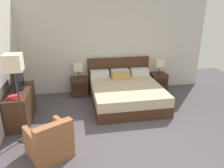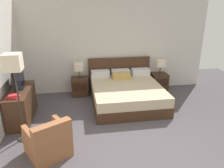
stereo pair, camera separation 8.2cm
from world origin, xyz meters
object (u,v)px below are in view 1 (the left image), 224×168
at_px(book_blue_cover, 13,96).
at_px(armchair_by_window, 50,142).
at_px(dresser, 21,105).
at_px(book_red_cover, 13,98).
at_px(table_lamp_right, 160,63).
at_px(tv, 18,76).
at_px(bed, 126,92).
at_px(floor_lamp, 14,69).
at_px(nightstand_right, 158,82).
at_px(nightstand_left, 79,87).
at_px(table_lamp_left, 78,67).

xyz_separation_m(book_blue_cover, armchair_by_window, (0.77, -1.00, -0.54)).
relative_size(dresser, book_red_cover, 5.35).
relative_size(table_lamp_right, tv, 0.52).
bearing_deg(book_red_cover, bed, 20.88).
distance_m(tv, armchair_by_window, 1.91).
bearing_deg(dresser, floor_lamp, -77.17).
bearing_deg(book_red_cover, nightstand_right, 24.33).
xyz_separation_m(dresser, armchair_by_window, (0.76, -1.47, -0.11)).
xyz_separation_m(nightstand_left, tv, (-1.39, -1.22, 0.80)).
relative_size(nightstand_left, table_lamp_right, 1.21).
bearing_deg(dresser, table_lamp_left, 43.31).
relative_size(table_lamp_right, book_red_cover, 1.80).
height_order(dresser, armchair_by_window, dresser).
xyz_separation_m(nightstand_right, table_lamp_right, (0.00, 0.00, 0.60)).
bearing_deg(nightstand_right, book_blue_cover, -155.66).
bearing_deg(tv, book_red_cover, -91.57).
height_order(table_lamp_right, tv, tv).
relative_size(tv, armchair_by_window, 0.93).
xyz_separation_m(tv, floor_lamp, (0.19, -0.93, 0.43)).
relative_size(table_lamp_left, floor_lamp, 0.25).
distance_m(nightstand_left, book_blue_cover, 2.33).
relative_size(table_lamp_right, floor_lamp, 0.25).
height_order(nightstand_right, book_red_cover, book_red_cover).
bearing_deg(book_blue_cover, tv, 88.70).
distance_m(tv, book_red_cover, 0.63).
xyz_separation_m(bed, dresser, (-2.65, -0.55, 0.10)).
relative_size(nightstand_left, book_blue_cover, 2.75).
distance_m(book_blue_cover, floor_lamp, 0.80).
bearing_deg(table_lamp_left, dresser, -136.69).
relative_size(bed, table_lamp_left, 4.73).
distance_m(dresser, floor_lamp, 1.40).
xyz_separation_m(bed, armchair_by_window, (-1.89, -2.02, -0.01)).
relative_size(nightstand_right, book_red_cover, 2.18).
relative_size(bed, dresser, 1.59).
height_order(dresser, book_red_cover, book_red_cover).
bearing_deg(armchair_by_window, nightstand_right, 41.36).
distance_m(book_red_cover, book_blue_cover, 0.04).
height_order(nightstand_right, armchair_by_window, armchair_by_window).
bearing_deg(bed, armchair_by_window, -133.15).
xyz_separation_m(nightstand_right, armchair_by_window, (-3.16, -2.78, 0.01)).
relative_size(nightstand_left, dresser, 0.41).
distance_m(bed, table_lamp_right, 1.58).
distance_m(table_lamp_right, book_red_cover, 4.31).
relative_size(nightstand_right, dresser, 0.41).
height_order(nightstand_left, tv, tv).
height_order(tv, floor_lamp, floor_lamp).
bearing_deg(bed, table_lamp_right, 31.06).
bearing_deg(armchair_by_window, bed, 46.85).
bearing_deg(tv, dresser, -91.59).
relative_size(nightstand_right, armchair_by_window, 0.58).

